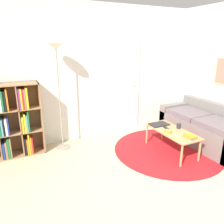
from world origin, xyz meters
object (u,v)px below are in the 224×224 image
at_px(floor_lamp, 57,62).
at_px(cup, 179,126).
at_px(coffee_table, 172,133).
at_px(laptop, 159,124).
at_px(bowl, 168,131).
at_px(bookshelf, 5,121).
at_px(couch, 206,128).

distance_m(floor_lamp, cup, 2.40).
distance_m(coffee_table, laptop, 0.33).
height_order(floor_lamp, coffee_table, floor_lamp).
bearing_deg(laptop, bowl, -104.39).
bearing_deg(bowl, cup, 12.25).
bearing_deg(bowl, floor_lamp, 147.15).
relative_size(bookshelf, laptop, 3.55).
relative_size(bowl, cup, 1.38).
bearing_deg(bookshelf, cup, -20.85).
xyz_separation_m(couch, bowl, (-1.02, -0.06, 0.14)).
height_order(bookshelf, laptop, bookshelf).
bearing_deg(floor_lamp, couch, -20.26).
bearing_deg(laptop, cup, -55.67).
distance_m(laptop, cup, 0.36).
xyz_separation_m(bowl, cup, (0.30, 0.06, 0.03)).
height_order(laptop, cup, cup).
relative_size(coffee_table, laptop, 2.91).
bearing_deg(bookshelf, couch, -16.84).
height_order(coffee_table, bowl, bowl).
xyz_separation_m(floor_lamp, couch, (2.61, -0.96, -1.29)).
bearing_deg(cup, couch, 0.01).
xyz_separation_m(floor_lamp, laptop, (1.69, -0.67, -1.16)).
height_order(couch, bowl, couch).
relative_size(floor_lamp, laptop, 5.32).
height_order(bookshelf, bowl, bookshelf).
bearing_deg(coffee_table, floor_lamp, 150.03).
distance_m(bookshelf, bowl, 2.74).
bearing_deg(bowl, bookshelf, 155.67).
relative_size(couch, coffee_table, 1.72).
xyz_separation_m(coffee_table, bowl, (-0.13, -0.04, 0.06)).
height_order(bowl, cup, cup).
xyz_separation_m(coffee_table, laptop, (-0.03, 0.33, 0.05)).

